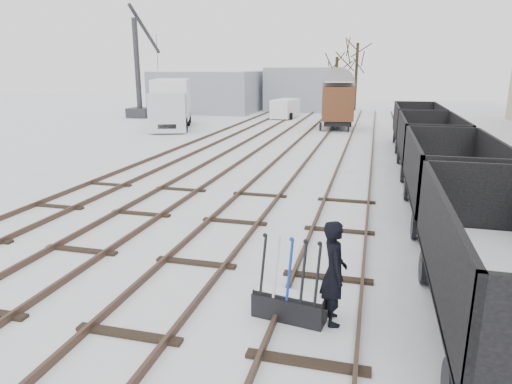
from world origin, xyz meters
TOP-DOWN VIEW (x-y plane):
  - ground at (0.00, 0.00)m, footprint 120.00×120.00m
  - tracks at (-0.00, 13.67)m, footprint 13.90×52.00m
  - shed_left at (-13.00, 36.00)m, footprint 10.00×8.00m
  - shed_right at (-4.00, 40.00)m, footprint 7.00×6.00m
  - ground_frame at (2.49, -1.77)m, footprint 1.35×0.62m
  - worker at (3.24, -1.67)m, footprint 0.62×0.78m
  - freight_wagon_a at (6.00, -1.55)m, footprint 2.35×5.88m
  - freight_wagon_b at (6.00, 4.85)m, footprint 2.35×5.88m
  - freight_wagon_c at (6.00, 11.25)m, footprint 2.35×5.88m
  - freight_wagon_d at (6.00, 17.65)m, footprint 2.35×5.88m
  - box_van_wagon at (0.98, 25.27)m, footprint 2.91×4.75m
  - lorry at (-11.04, 22.67)m, footprint 4.26×8.18m
  - panel_van at (-4.11, 31.66)m, footprint 2.09×3.97m
  - crane at (-17.00, 29.14)m, footprint 1.96×5.63m
  - tree_far_left at (-0.25, 37.81)m, footprint 0.30×0.30m
  - tree_far_right at (1.50, 41.39)m, footprint 0.30×0.30m

SIDE VIEW (x-z plane):
  - ground at x=0.00m, z-range 0.00..0.00m
  - tracks at x=0.00m, z-range -0.01..0.16m
  - ground_frame at x=2.49m, z-range -0.46..1.03m
  - panel_van at x=-4.11m, z-range 0.03..1.71m
  - freight_wagon_a at x=6.00m, z-range -0.28..2.12m
  - freight_wagon_b at x=6.00m, z-range -0.28..2.12m
  - freight_wagon_c at x=6.00m, z-range -0.28..2.12m
  - freight_wagon_d at x=6.00m, z-range -0.28..2.12m
  - worker at x=3.24m, z-range 0.00..1.87m
  - lorry at x=-11.04m, z-range 0.05..3.60m
  - box_van_wagon at x=0.98m, z-range 0.28..3.71m
  - shed_left at x=-13.00m, z-range 0.00..4.10m
  - shed_right at x=-4.00m, z-range 0.00..4.50m
  - crane at x=-17.00m, z-range -2.29..7.38m
  - tree_far_left at x=-0.25m, z-range 0.00..5.41m
  - tree_far_right at x=1.50m, z-range 0.00..6.87m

